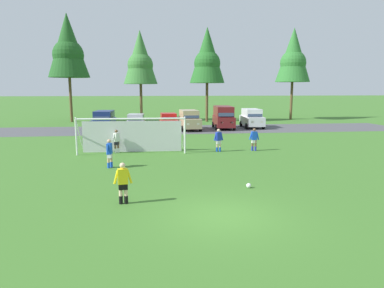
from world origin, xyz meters
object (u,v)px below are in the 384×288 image
Objects in this scene: player_midfield_center at (218,140)px; parked_car_slot_center_right at (223,117)px; player_striker_near at (117,141)px; parked_car_slot_far_left at (104,121)px; soccer_goal at (132,134)px; parked_car_slot_center_left at (169,121)px; parked_car_slot_right at (252,118)px; referee at (123,183)px; player_winger_left at (254,139)px; parked_car_slot_center at (189,120)px; player_defender_far at (110,154)px; parked_car_slot_left at (136,122)px; soccer_ball at (249,186)px.

parked_car_slot_center_right reaches higher than player_midfield_center.
player_striker_near is 0.35× the size of parked_car_slot_far_left.
soccer_goal is 6.13m from player_midfield_center.
parked_car_slot_center_left is 9.63m from parked_car_slot_right.
parked_car_slot_center_left reaches higher than referee.
player_midfield_center is (7.17, -0.40, 0.00)m from player_striker_near.
parked_car_slot_center_left is at bearing 109.43° from player_winger_left.
parked_car_slot_center is (9.08, 0.17, 0.00)m from parked_car_slot_far_left.
parked_car_slot_far_left and parked_car_slot_right have the same top height.
parked_car_slot_center reaches higher than player_striker_near.
parked_car_slot_center is (5.53, 13.00, -0.18)m from soccer_goal.
player_winger_left is at bearing 23.99° from player_defender_far.
player_winger_left is 0.35× the size of parked_car_slot_far_left.
player_midfield_center is (5.91, 10.75, 0.00)m from referee.
referee is at bearing -116.57° from parked_car_slot_right.
player_winger_left is at bearing 1.09° from player_midfield_center.
parked_car_slot_right is at bearing 73.95° from player_winger_left.
parked_car_slot_center_right is (0.77, 14.18, 0.52)m from player_winger_left.
parked_car_slot_left is (3.28, 1.01, -0.24)m from parked_car_slot_far_left.
parked_car_slot_center_left reaches higher than player_defender_far.
parked_car_slot_center_left reaches higher than player_midfield_center.
parked_car_slot_center_right is (3.85, 23.46, 1.23)m from soccer_ball.
parked_car_slot_center_right is (9.49, 13.73, 0.05)m from soccer_goal.
soccer_goal is 1.59× the size of parked_car_slot_far_left.
soccer_goal is 14.13m from parked_car_slot_center.
player_defender_far is (0.04, -4.69, 0.00)m from player_striker_near.
referee is 6.56m from player_defender_far.
player_midfield_center is 13.51m from parked_car_slot_center.
parked_car_slot_center_right is at bearing 86.89° from player_winger_left.
parked_car_slot_right is (16.53, 1.53, 0.00)m from parked_car_slot_far_left.
parked_car_slot_right is (6.89, 14.86, 0.29)m from player_midfield_center.
soccer_ball is at bearing -75.91° from parked_car_slot_left.
referee is 0.35× the size of parked_car_slot_center.
player_defender_far is (-1.05, -4.80, -0.47)m from soccer_goal.
soccer_ball is at bearing -36.36° from player_defender_far.
soccer_goal is 1.60× the size of parked_car_slot_right.
soccer_ball is 0.13× the size of referee.
parked_car_slot_center_right is (9.32, 24.98, 0.52)m from referee.
parked_car_slot_center is at bearing 90.30° from soccer_ball.
player_striker_near is 0.33× the size of parked_car_slot_center_right.
parked_car_slot_far_left is 0.96× the size of parked_car_slot_center_right.
parked_car_slot_right is (4.26, 14.81, 0.29)m from player_winger_left.
soccer_goal reaches higher than parked_car_slot_left.
parked_car_slot_center is 0.96× the size of parked_car_slot_center_right.
player_striker_near is 0.35× the size of parked_car_slot_right.
referee is 0.38× the size of parked_car_slot_left.
player_defender_far is at bearing -148.94° from player_midfield_center.
soccer_goal is at bearing 5.39° from player_striker_near.
soccer_ball is 0.05× the size of parked_car_slot_center.
parked_car_slot_center_right is at bearing 80.69° from soccer_ball.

